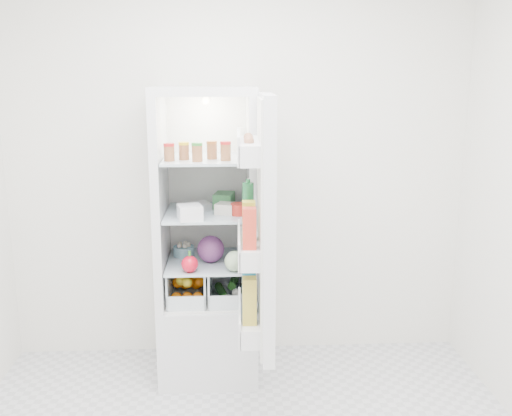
{
  "coord_description": "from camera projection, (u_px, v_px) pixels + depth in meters",
  "views": [
    {
      "loc": [
        -0.07,
        -2.19,
        1.85
      ],
      "look_at": [
        0.09,
        0.95,
        1.13
      ],
      "focal_mm": 40.0,
      "sensor_mm": 36.0,
      "label": 1
    }
  ],
  "objects": [
    {
      "name": "mushroom_bowl",
      "position": [
        184.0,
        251.0,
        3.61
      ],
      "size": [
        0.17,
        0.17,
        0.06
      ],
      "primitive_type": "cylinder",
      "rotation": [
        0.0,
        0.0,
        -0.34
      ],
      "color": "#83B4C3",
      "rests_on": "shelf_low"
    },
    {
      "name": "crisper_right",
      "position": [
        228.0,
        281.0,
        3.56
      ],
      "size": [
        0.23,
        0.46,
        0.22
      ],
      "primitive_type": null,
      "color": "silver",
      "rests_on": "refrigerator"
    },
    {
      "name": "red_cabbage",
      "position": [
        211.0,
        249.0,
        3.47
      ],
      "size": [
        0.16,
        0.16,
        0.16
      ],
      "primitive_type": "sphere",
      "color": "#5A1E5A",
      "rests_on": "shelf_low"
    },
    {
      "name": "condiment_jars",
      "position": [
        198.0,
        153.0,
        3.26
      ],
      "size": [
        0.38,
        0.16,
        0.08
      ],
      "color": "#B21919",
      "rests_on": "shelf_top"
    },
    {
      "name": "foil_tray",
      "position": [
        195.0,
        207.0,
        3.48
      ],
      "size": [
        0.22,
        0.19,
        0.04
      ],
      "primitive_type": "cube",
      "rotation": [
        0.0,
        0.0,
        0.42
      ],
      "color": "silver",
      "rests_on": "shelf_mid"
    },
    {
      "name": "salad_bag",
      "position": [
        235.0,
        261.0,
        3.31
      ],
      "size": [
        0.12,
        0.12,
        0.12
      ],
      "primitive_type": "sphere",
      "color": "#A4C392",
      "rests_on": "shelf_low"
    },
    {
      "name": "bell_pepper",
      "position": [
        190.0,
        264.0,
        3.3
      ],
      "size": [
        0.1,
        0.1,
        0.1
      ],
      "primitive_type": "sphere",
      "color": "red",
      "rests_on": "shelf_low"
    },
    {
      "name": "tub_white",
      "position": [
        190.0,
        212.0,
        3.25
      ],
      "size": [
        0.16,
        0.16,
        0.08
      ],
      "primitive_type": "cube",
      "rotation": [
        0.0,
        0.0,
        0.24
      ],
      "color": "white",
      "rests_on": "shelf_mid"
    },
    {
      "name": "tub_green",
      "position": [
        224.0,
        200.0,
        3.56
      ],
      "size": [
        0.14,
        0.18,
        0.09
      ],
      "primitive_type": "cube",
      "rotation": [
        0.0,
        0.0,
        -0.2
      ],
      "color": "#449650",
      "rests_on": "shelf_mid"
    },
    {
      "name": "tin_red",
      "position": [
        239.0,
        209.0,
        3.37
      ],
      "size": [
        0.1,
        0.1,
        0.07
      ],
      "primitive_type": "cylinder",
      "rotation": [
        0.0,
        0.0,
        -0.03
      ],
      "color": "red",
      "rests_on": "shelf_mid"
    },
    {
      "name": "refrigerator",
      "position": [
        208.0,
        270.0,
        3.6
      ],
      "size": [
        0.6,
        0.6,
        1.8
      ],
      "color": "silver",
      "rests_on": "ground"
    },
    {
      "name": "room_walls",
      "position": [
        246.0,
        147.0,
        2.19
      ],
      "size": [
        3.02,
        3.02,
        2.61
      ],
      "color": "white",
      "rests_on": "ground"
    },
    {
      "name": "citrus_pile",
      "position": [
        188.0,
        287.0,
        3.54
      ],
      "size": [
        0.2,
        0.31,
        0.16
      ],
      "color": "orange",
      "rests_on": "refrigerator"
    },
    {
      "name": "shelf_mid",
      "position": [
        207.0,
        213.0,
        3.46
      ],
      "size": [
        0.49,
        0.53,
        0.02
      ],
      "primitive_type": "cube",
      "color": "silver",
      "rests_on": "refrigerator"
    },
    {
      "name": "tub_cream",
      "position": [
        226.0,
        208.0,
        3.39
      ],
      "size": [
        0.14,
        0.14,
        0.06
      ],
      "primitive_type": "cube",
      "rotation": [
        0.0,
        0.0,
        -0.33
      ],
      "color": "silver",
      "rests_on": "shelf_mid"
    },
    {
      "name": "squeeze_bottle",
      "position": [
        241.0,
        141.0,
        3.51
      ],
      "size": [
        0.06,
        0.06,
        0.16
      ],
      "primitive_type": "cylinder",
      "rotation": [
        0.0,
        0.0,
        0.39
      ],
      "color": "white",
      "rests_on": "shelf_top"
    },
    {
      "name": "fridge_door",
      "position": [
        261.0,
        230.0,
        2.9
      ],
      "size": [
        0.18,
        0.6,
        1.3
      ],
      "rotation": [
        0.0,
        0.0,
        1.55
      ],
      "color": "silver",
      "rests_on": "refrigerator"
    },
    {
      "name": "crisper_left",
      "position": [
        188.0,
        282.0,
        3.55
      ],
      "size": [
        0.23,
        0.46,
        0.22
      ],
      "primitive_type": null,
      "color": "silver",
      "rests_on": "refrigerator"
    },
    {
      "name": "veg_pile",
      "position": [
        229.0,
        288.0,
        3.57
      ],
      "size": [
        0.16,
        0.3,
        0.1
      ],
      "color": "#1E4517",
      "rests_on": "refrigerator"
    },
    {
      "name": "shelf_top",
      "position": [
        206.0,
        159.0,
        3.38
      ],
      "size": [
        0.49,
        0.53,
        0.02
      ],
      "primitive_type": "cube",
      "color": "silver",
      "rests_on": "refrigerator"
    },
    {
      "name": "shelf_low",
      "position": [
        208.0,
        261.0,
        3.53
      ],
      "size": [
        0.49,
        0.53,
        0.01
      ],
      "primitive_type": "cube",
      "color": "silver",
      "rests_on": "refrigerator"
    }
  ]
}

